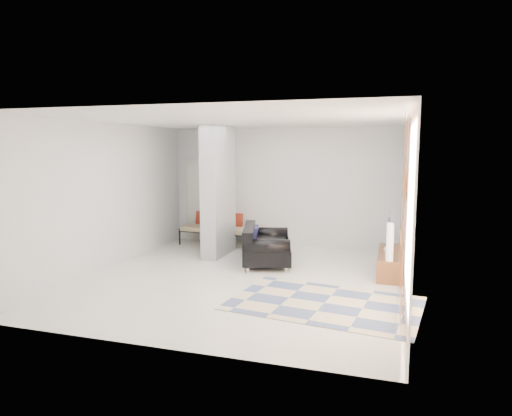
% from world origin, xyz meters
% --- Properties ---
extents(floor, '(6.00, 6.00, 0.00)m').
position_xyz_m(floor, '(0.00, 0.00, 0.00)').
color(floor, white).
rests_on(floor, ground).
extents(ceiling, '(6.00, 6.00, 0.00)m').
position_xyz_m(ceiling, '(0.00, 0.00, 2.80)').
color(ceiling, white).
rests_on(ceiling, wall_back).
extents(wall_back, '(6.00, 0.00, 6.00)m').
position_xyz_m(wall_back, '(0.00, 3.00, 1.40)').
color(wall_back, silver).
rests_on(wall_back, ground).
extents(wall_front, '(6.00, 0.00, 6.00)m').
position_xyz_m(wall_front, '(0.00, -3.00, 1.40)').
color(wall_front, silver).
rests_on(wall_front, ground).
extents(wall_left, '(0.00, 6.00, 6.00)m').
position_xyz_m(wall_left, '(-2.75, 0.00, 1.40)').
color(wall_left, silver).
rests_on(wall_left, ground).
extents(wall_right, '(0.00, 6.00, 6.00)m').
position_xyz_m(wall_right, '(2.75, 0.00, 1.40)').
color(wall_right, silver).
rests_on(wall_right, ground).
extents(partition_column, '(0.35, 1.20, 2.80)m').
position_xyz_m(partition_column, '(-1.10, 1.60, 1.40)').
color(partition_column, '#A2A7A9').
rests_on(partition_column, floor).
extents(hallway_door, '(0.85, 0.06, 2.04)m').
position_xyz_m(hallway_door, '(-2.10, 2.96, 1.02)').
color(hallway_door, beige).
rests_on(hallway_door, floor).
extents(curtain, '(0.00, 2.55, 2.55)m').
position_xyz_m(curtain, '(2.67, -1.15, 1.45)').
color(curtain, orange).
rests_on(curtain, wall_right).
extents(wall_art, '(0.04, 0.45, 0.55)m').
position_xyz_m(wall_art, '(2.72, 1.16, 1.65)').
color(wall_art, '#36220E').
rests_on(wall_art, wall_right).
extents(media_console, '(0.45, 1.63, 0.80)m').
position_xyz_m(media_console, '(2.52, 1.16, 0.21)').
color(media_console, brown).
rests_on(media_console, floor).
extents(loveseat, '(1.30, 1.76, 0.76)m').
position_xyz_m(loveseat, '(0.05, 1.18, 0.36)').
color(loveseat, silver).
rests_on(loveseat, floor).
extents(daybed, '(2.01, 0.98, 0.77)m').
position_xyz_m(daybed, '(-1.42, 2.62, 0.41)').
color(daybed, black).
rests_on(daybed, floor).
extents(area_rug, '(2.98, 2.19, 0.01)m').
position_xyz_m(area_rug, '(1.60, -0.90, 0.01)').
color(area_rug, beige).
rests_on(area_rug, floor).
extents(cylinder_lamp, '(0.12, 0.12, 0.66)m').
position_xyz_m(cylinder_lamp, '(2.50, 0.46, 0.73)').
color(cylinder_lamp, beige).
rests_on(cylinder_lamp, media_console).
extents(bronze_figurine, '(0.12, 0.12, 0.22)m').
position_xyz_m(bronze_figurine, '(2.47, 1.52, 0.51)').
color(bronze_figurine, '#312015').
rests_on(bronze_figurine, media_console).
extents(vase, '(0.19, 0.19, 0.18)m').
position_xyz_m(vase, '(2.47, 1.08, 0.49)').
color(vase, white).
rests_on(vase, media_console).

